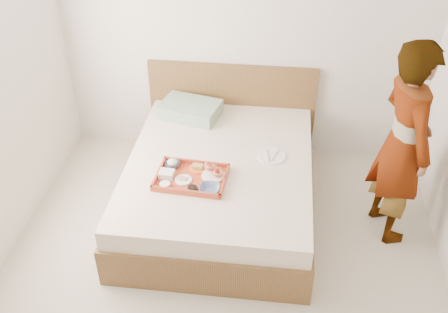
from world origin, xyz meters
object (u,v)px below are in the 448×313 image
bed (220,185)px  dinner_plate (272,156)px  tray (191,177)px  person (403,144)px

bed → dinner_plate: 0.52m
tray → person: 1.68m
bed → person: (1.44, -0.06, 0.60)m
tray → person: size_ratio=0.33×
bed → tray: tray is taller
bed → dinner_plate: dinner_plate is taller
dinner_plate → person: person is taller
tray → dinner_plate: size_ratio=2.35×
bed → dinner_plate: bearing=14.0°
dinner_plate → bed: bearing=-166.0°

